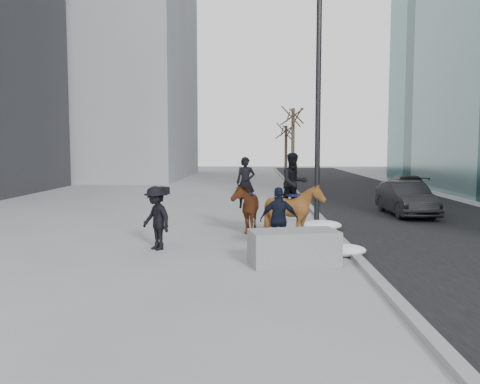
{
  "coord_description": "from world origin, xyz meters",
  "views": [
    {
      "loc": [
        0.42,
        -13.68,
        2.83
      ],
      "look_at": [
        0.0,
        1.2,
        1.5
      ],
      "focal_mm": 38.0,
      "sensor_mm": 36.0,
      "label": 1
    }
  ],
  "objects_px": {
    "car_near": "(406,199)",
    "mounted_left": "(246,204)",
    "planter": "(294,247)",
    "mounted_right": "(294,205)"
  },
  "relations": [
    {
      "from": "planter",
      "to": "mounted_left",
      "type": "xyz_separation_m",
      "value": [
        -1.24,
        4.64,
        0.51
      ]
    },
    {
      "from": "car_near",
      "to": "mounted_left",
      "type": "height_order",
      "value": "mounted_left"
    },
    {
      "from": "car_near",
      "to": "planter",
      "type": "bearing_deg",
      "value": -122.27
    },
    {
      "from": "planter",
      "to": "mounted_left",
      "type": "bearing_deg",
      "value": 104.99
    },
    {
      "from": "planter",
      "to": "mounted_left",
      "type": "relative_size",
      "value": 0.83
    },
    {
      "from": "car_near",
      "to": "mounted_left",
      "type": "xyz_separation_m",
      "value": [
        -6.57,
        -4.31,
        0.23
      ]
    },
    {
      "from": "planter",
      "to": "mounted_right",
      "type": "xyz_separation_m",
      "value": [
        0.25,
        3.27,
        0.65
      ]
    },
    {
      "from": "car_near",
      "to": "mounted_right",
      "type": "xyz_separation_m",
      "value": [
        -5.07,
        -5.68,
        0.36
      ]
    },
    {
      "from": "planter",
      "to": "car_near",
      "type": "height_order",
      "value": "car_near"
    },
    {
      "from": "mounted_left",
      "to": "planter",
      "type": "bearing_deg",
      "value": -75.01
    }
  ]
}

